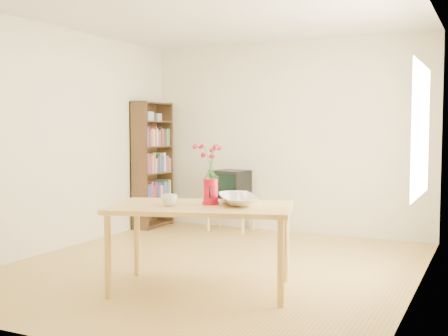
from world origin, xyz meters
The scene contains 11 objects.
room centered at (0.03, 0.00, 1.30)m, with size 4.50×4.50×4.50m.
table centered at (0.30, -0.76, 0.68)m, with size 1.74×1.29×0.75m.
tv_stand centered at (-0.70, 1.97, 0.39)m, with size 0.60×0.45×0.46m.
bookshelf centered at (-1.85, 1.75, 0.84)m, with size 0.28×0.70×1.80m.
pitcher centered at (0.34, -0.67, 0.85)m, with size 0.15×0.22×0.23m.
flowers centered at (0.34, -0.67, 1.15)m, with size 0.26×0.26×0.37m, color #BE2C47, non-canonical shape.
mug centered at (0.07, -0.92, 0.80)m, with size 0.13×0.13×0.10m, color white.
bowl centered at (0.53, -0.52, 0.97)m, with size 0.47×0.47×0.45m, color white.
teacup_a centered at (0.49, -0.52, 0.93)m, with size 0.07×0.07×0.06m, color white.
teacup_b centered at (0.58, -0.50, 0.93)m, with size 0.07×0.07×0.06m, color white.
television centered at (-0.70, 1.98, 0.65)m, with size 0.49×0.46×0.38m.
Camera 1 is at (2.59, -5.05, 1.42)m, focal length 45.00 mm.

